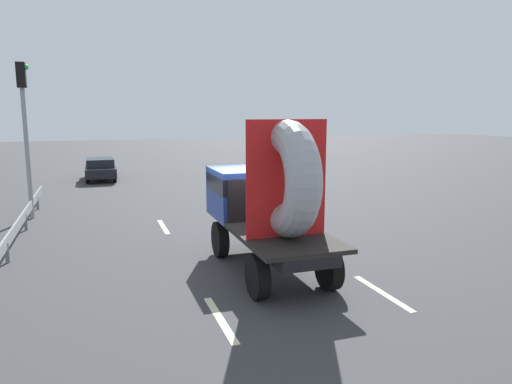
# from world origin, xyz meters

# --- Properties ---
(ground_plane) EXTENTS (120.00, 120.00, 0.00)m
(ground_plane) POSITION_xyz_m (0.00, 0.00, 0.00)
(ground_plane) COLOR #38383A
(flatbed_truck) EXTENTS (2.02, 5.13, 3.81)m
(flatbed_truck) POSITION_xyz_m (-0.00, -0.74, 1.85)
(flatbed_truck) COLOR black
(flatbed_truck) RESTS_ON ground_plane
(distant_sedan) EXTENTS (1.69, 3.94, 1.28)m
(distant_sedan) POSITION_xyz_m (-3.75, 17.48, 0.69)
(distant_sedan) COLOR black
(distant_sedan) RESTS_ON ground_plane
(traffic_light) EXTENTS (0.42, 0.36, 5.73)m
(traffic_light) POSITION_xyz_m (-6.37, 7.51, 3.74)
(traffic_light) COLOR gray
(traffic_light) RESTS_ON ground_plane
(guardrail) EXTENTS (0.10, 14.88, 0.71)m
(guardrail) POSITION_xyz_m (-6.36, 3.71, 0.53)
(guardrail) COLOR gray
(guardrail) RESTS_ON ground_plane
(lane_dash_left_near) EXTENTS (0.16, 2.21, 0.01)m
(lane_dash_left_near) POSITION_xyz_m (-1.88, -3.36, 0.00)
(lane_dash_left_near) COLOR beige
(lane_dash_left_near) RESTS_ON ground_plane
(lane_dash_left_far) EXTENTS (0.16, 2.14, 0.01)m
(lane_dash_left_far) POSITION_xyz_m (-1.88, 4.57, 0.00)
(lane_dash_left_far) COLOR beige
(lane_dash_left_far) RESTS_ON ground_plane
(lane_dash_right_near) EXTENTS (0.16, 2.22, 0.01)m
(lane_dash_right_near) POSITION_xyz_m (1.88, -3.20, 0.00)
(lane_dash_right_near) COLOR beige
(lane_dash_right_near) RESTS_ON ground_plane
(lane_dash_right_far) EXTENTS (0.16, 2.24, 0.01)m
(lane_dash_right_far) POSITION_xyz_m (1.88, 5.10, 0.00)
(lane_dash_right_far) COLOR beige
(lane_dash_right_far) RESTS_ON ground_plane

